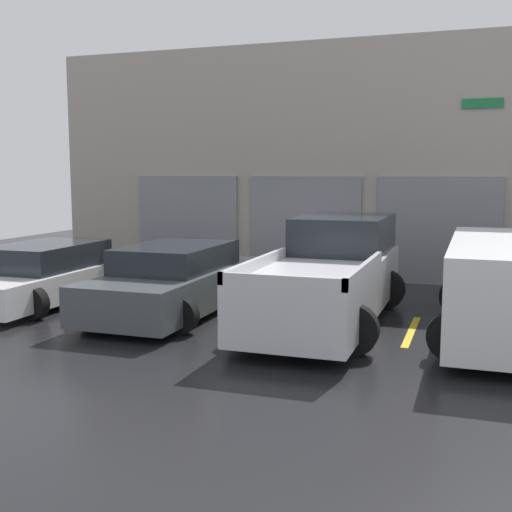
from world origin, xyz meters
TOP-DOWN VIEW (x-y plane):
  - ground_plane at (0.00, 0.00)m, footprint 28.00×28.00m
  - shophouse_building at (-0.01, 3.29)m, footprint 14.34×0.68m
  - pickup_truck at (1.48, -1.55)m, footprint 2.36×5.59m
  - sedan_white at (-4.45, -1.86)m, footprint 2.18×4.46m
  - sedan_side at (-1.48, -1.86)m, footprint 2.25×4.60m
  - van_right at (4.45, -1.89)m, footprint 2.27×4.98m
  - parking_stripe_left at (-2.97, -1.89)m, footprint 0.12×2.20m
  - parking_stripe_centre at (0.00, -1.89)m, footprint 0.12×2.20m
  - parking_stripe_right at (2.97, -1.89)m, footprint 0.12×2.20m

SIDE VIEW (x-z plane):
  - ground_plane at x=0.00m, z-range 0.00..0.00m
  - parking_stripe_left at x=-2.97m, z-range 0.00..0.01m
  - parking_stripe_centre at x=0.00m, z-range 0.00..0.01m
  - parking_stripe_right at x=2.97m, z-range 0.00..0.01m
  - sedan_white at x=-4.45m, z-range -0.04..1.18m
  - sedan_side at x=-1.48m, z-range -0.03..1.27m
  - pickup_truck at x=1.48m, z-range -0.07..1.76m
  - van_right at x=4.45m, z-range 0.07..1.67m
  - shophouse_building at x=-0.01m, z-range -0.06..5.84m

